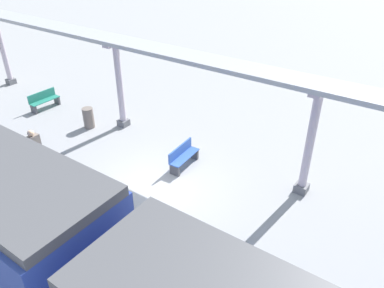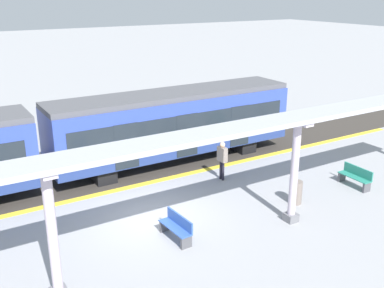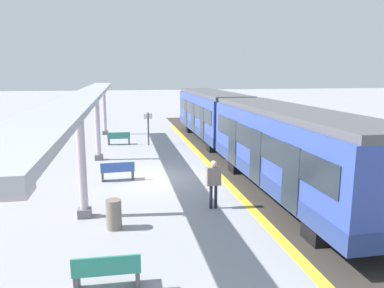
# 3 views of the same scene
# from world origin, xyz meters

# --- Properties ---
(ground_plane) EXTENTS (176.00, 176.00, 0.00)m
(ground_plane) POSITION_xyz_m (0.00, 0.00, 0.00)
(ground_plane) COLOR #96979A
(tactile_edge_strip) EXTENTS (0.36, 33.99, 0.01)m
(tactile_edge_strip) POSITION_xyz_m (-3.03, 0.00, 0.00)
(tactile_edge_strip) COLOR yellow
(tactile_edge_strip) RESTS_ON ground
(trackbed) EXTENTS (3.20, 45.99, 0.01)m
(trackbed) POSITION_xyz_m (-4.81, 0.00, 0.00)
(trackbed) COLOR #38332D
(trackbed) RESTS_ON ground
(train_far_carriage) EXTENTS (2.65, 12.05, 3.48)m
(train_far_carriage) POSITION_xyz_m (-4.81, 3.52, 1.83)
(train_far_carriage) COLOR #3047A4
(train_far_carriage) RESTS_ON ground
(canopy_pillar_second) EXTENTS (1.10, 0.44, 3.85)m
(canopy_pillar_second) POSITION_xyz_m (2.76, -4.25, 1.95)
(canopy_pillar_second) COLOR slate
(canopy_pillar_second) RESTS_ON ground
(canopy_pillar_third) EXTENTS (1.10, 0.44, 3.85)m
(canopy_pillar_third) POSITION_xyz_m (2.76, 4.21, 1.95)
(canopy_pillar_third) COLOR slate
(canopy_pillar_third) RESTS_ON ground
(canopy_beam) EXTENTS (1.20, 26.95, 0.16)m
(canopy_beam) POSITION_xyz_m (2.76, 0.06, 3.93)
(canopy_beam) COLOR #A8AAB2
(canopy_beam) RESTS_ON canopy_pillar_nearest
(bench_mid_platform) EXTENTS (1.51, 0.47, 0.86)m
(bench_mid_platform) POSITION_xyz_m (1.85, 8.74, 0.44)
(bench_mid_platform) COLOR #298470
(bench_mid_platform) RESTS_ON ground
(bench_far_end) EXTENTS (1.52, 0.52, 0.86)m
(bench_far_end) POSITION_xyz_m (1.69, 0.05, 0.44)
(bench_far_end) COLOR #3258AB
(bench_far_end) RESTS_ON ground
(trash_bin) EXTENTS (0.48, 0.48, 0.94)m
(trash_bin) POSITION_xyz_m (1.76, 5.38, 0.47)
(trash_bin) COLOR slate
(trash_bin) RESTS_ON ground
(passenger_waiting_near_edge) EXTENTS (0.51, 0.24, 1.76)m
(passenger_waiting_near_edge) POSITION_xyz_m (-1.70, 4.24, 1.10)
(passenger_waiting_near_edge) COLOR #22202C
(passenger_waiting_near_edge) RESTS_ON ground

